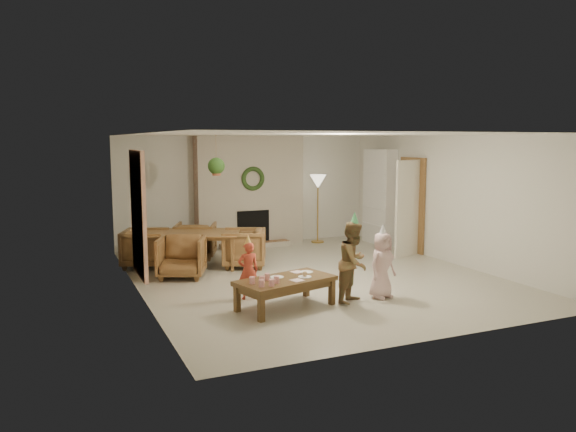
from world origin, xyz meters
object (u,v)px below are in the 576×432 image
dining_chair_near (182,257)px  dining_chair_far (196,240)px  child_red (248,271)px  child_plaid (354,262)px  dining_chair_left (145,248)px  child_pink (382,265)px  dining_table (189,250)px  dining_chair_right (244,248)px  coffee_table_top (285,281)px

dining_chair_near → dining_chair_far: size_ratio=1.00×
dining_chair_far → child_red: child_red is taller
child_red → child_plaid: 1.60m
dining_chair_near → child_red: size_ratio=0.92×
dining_chair_left → child_pink: 4.66m
child_red → child_pink: 2.04m
dining_chair_far → dining_table: bearing=90.0°
child_plaid → child_pink: 0.52m
dining_chair_far → child_pink: 4.46m
dining_chair_right → coffee_table_top: bearing=16.0°
coffee_table_top → dining_chair_left: bearing=96.5°
dining_table → coffee_table_top: (0.64, -3.18, 0.07)m
dining_chair_near → child_pink: bearing=-22.1°
child_red → child_pink: child_pink is taller
dining_table → dining_chair_near: (-0.32, -0.77, 0.03)m
dining_table → child_pink: bearing=-33.4°
dining_table → dining_chair_far: size_ratio=2.34×
dining_chair_left → dining_table: bearing=-90.0°
dining_table → child_pink: 3.95m
dining_table → dining_chair_right: dining_chair_right is taller
dining_table → dining_chair_near: dining_chair_near is taller
dining_chair_right → coffee_table_top: dining_chair_right is taller
child_red → dining_chair_near: bearing=-65.6°
dining_chair_near → dining_chair_right: size_ratio=1.00×
dining_chair_right → coffee_table_top: size_ratio=0.57×
dining_chair_far → dining_chair_left: (-1.09, -0.45, 0.00)m
dining_chair_left → coffee_table_top: dining_chair_left is taller
dining_chair_far → coffee_table_top: dining_chair_far is taller
dining_chair_left → dining_chair_right: size_ratio=1.00×
dining_chair_near → child_pink: size_ratio=0.79×
dining_table → child_plaid: child_plaid is taller
child_red → child_plaid: size_ratio=0.72×
coffee_table_top → child_red: bearing=101.2°
dining_chair_far → child_pink: child_pink is taller
dining_chair_right → dining_chair_left: bearing=-90.0°
dining_chair_near → dining_chair_right: same height
child_plaid → child_pink: child_plaid is taller
dining_chair_near → child_plaid: size_ratio=0.66×
dining_table → coffee_table_top: dining_table is taller
dining_chair_near → coffee_table_top: size_ratio=0.57×
dining_chair_far → coffee_table_top: bearing=117.2°
dining_chair_far → dining_chair_left: bearing=45.0°
dining_chair_near → coffee_table_top: dining_chair_near is taller
dining_chair_near → child_red: 1.86m
child_red → coffee_table_top: bearing=121.3°
dining_chair_near → dining_chair_far: same height
child_plaid → child_red: bearing=114.4°
dining_chair_right → child_red: bearing=5.4°
child_red → child_pink: size_ratio=0.86×
dining_table → child_pink: size_ratio=1.86×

